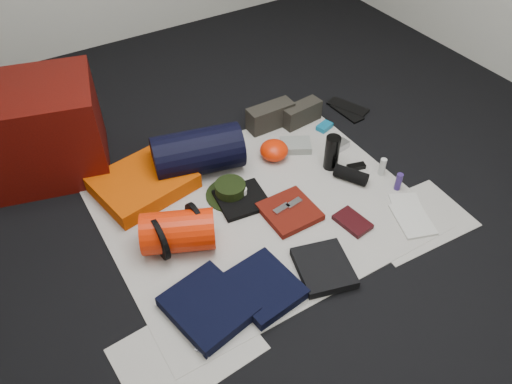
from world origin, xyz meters
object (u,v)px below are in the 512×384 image
stuff_sack (178,231)px  water_bottle (332,152)px  compact_camera (340,145)px  sleeping_pad (143,183)px  navy_duffel (198,152)px  paperback_book (353,222)px  red_cabinet (40,130)px

stuff_sack → water_bottle: (1.01, 0.09, 0.00)m
water_bottle → compact_camera: size_ratio=2.02×
sleeping_pad → compact_camera: sleeping_pad is taller
navy_duffel → water_bottle: bearing=-16.0°
paperback_book → red_cabinet: bearing=125.8°
sleeping_pad → stuff_sack: size_ratio=1.42×
paperback_book → sleeping_pad: bearing=127.6°
water_bottle → navy_duffel: bearing=150.6°
compact_camera → paperback_book: 0.63m
red_cabinet → navy_duffel: 0.88m
stuff_sack → navy_duffel: bearing=53.8°
red_cabinet → water_bottle: red_cabinet is taller
stuff_sack → navy_duffel: (0.34, 0.47, 0.03)m
compact_camera → paperback_book: size_ratio=0.57×
red_cabinet → paperback_book: bearing=-31.7°
red_cabinet → navy_duffel: size_ratio=1.29×
stuff_sack → paperback_book: size_ratio=1.88×
paperback_book → compact_camera: bearing=49.8°
navy_duffel → paperback_book: bearing=-45.2°
compact_camera → paperback_book: bearing=-130.5°
stuff_sack → sleeping_pad: bearing=89.4°
sleeping_pad → red_cabinet: bearing=129.9°
stuff_sack → navy_duffel: navy_duffel is taller
red_cabinet → sleeping_pad: bearing=-35.3°
navy_duffel → compact_camera: (0.83, -0.27, -0.11)m
sleeping_pad → navy_duffel: navy_duffel is taller
paperback_book → navy_duffel: bearing=113.6°
stuff_sack → water_bottle: water_bottle is taller
red_cabinet → compact_camera: red_cabinet is taller
stuff_sack → compact_camera: 1.19m
sleeping_pad → water_bottle: bearing=-21.2°
sleeping_pad → water_bottle: (1.01, -0.39, 0.06)m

